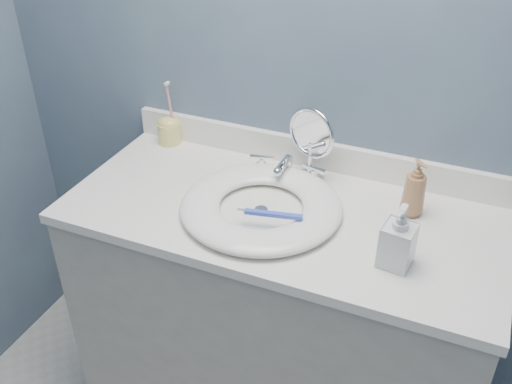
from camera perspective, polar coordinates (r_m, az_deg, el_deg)
The scene contains 12 objects.
back_wall at distance 1.68m, azimuth 6.29°, elevation 12.28°, with size 2.20×0.02×2.40m, color #4B5571.
vanity_cabinet at distance 1.89m, azimuth 2.24°, elevation -13.17°, with size 1.20×0.55×0.85m, color #B3B0A4.
countertop at distance 1.60m, azimuth 2.58°, elevation -2.21°, with size 1.22×0.57×0.03m, color white.
backsplash at distance 1.78m, azimuth 5.65°, elevation 3.87°, with size 1.22×0.02×0.09m, color white.
basin at distance 1.57m, azimuth 0.52°, elevation -1.37°, with size 0.45×0.45×0.04m, color white, non-canonical shape.
drain at distance 1.58m, azimuth 0.52°, elevation -1.82°, with size 0.04×0.04×0.01m, color silver.
faucet at distance 1.73m, azimuth 3.04°, elevation 2.27°, with size 0.25×0.13×0.07m.
makeup_mirror at distance 1.67m, azimuth 5.53°, elevation 5.06°, with size 0.15×0.09×0.23m.
soap_bottle_amber at distance 1.59m, azimuth 15.60°, elevation 0.39°, with size 0.06×0.06×0.17m, color #9B6B46.
soap_bottle_clear at distance 1.40m, azimuth 14.08°, elevation -4.32°, with size 0.08×0.08×0.17m, color silver.
toothbrush_holder at distance 1.93m, azimuth -8.68°, elevation 6.24°, with size 0.08×0.08×0.22m.
toothbrush_lying at distance 1.50m, azimuth 1.49°, elevation -2.23°, with size 0.17×0.05×0.02m.
Camera 1 is at (0.45, -0.26, 1.79)m, focal length 40.00 mm.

